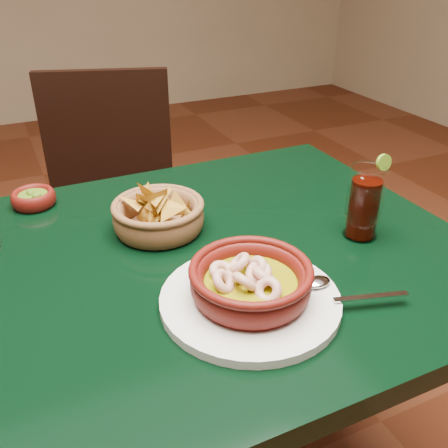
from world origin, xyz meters
name	(u,v)px	position (x,y,z in m)	size (l,w,h in m)	color
dining_table	(151,309)	(0.00, 0.00, 0.65)	(1.20, 0.80, 0.75)	black
dining_chair	(112,211)	(0.08, 0.71, 0.50)	(0.53, 0.53, 0.92)	black
shrimp_plate	(251,286)	(0.11, -0.17, 0.78)	(0.36, 0.28, 0.08)	silver
chip_basket	(158,215)	(0.06, 0.11, 0.78)	(0.21, 0.21, 0.12)	brown
guacamole_ramekin	(34,198)	(-0.15, 0.32, 0.77)	(0.11, 0.11, 0.04)	#490C08
cola_drink	(364,203)	(0.40, -0.07, 0.82)	(0.14, 0.14, 0.16)	white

